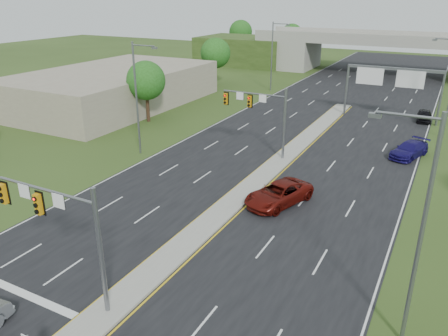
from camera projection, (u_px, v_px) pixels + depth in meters
name	position (u px, v px, depth m)	size (l,w,h in m)	color
ground	(108.00, 313.00, 22.27)	(240.00, 240.00, 0.00)	#2C4217
road	(313.00, 133.00, 51.00)	(24.00, 160.00, 0.02)	black
median	(275.00, 165.00, 41.11)	(2.00, 54.00, 0.16)	gray
lane_markings	(290.00, 147.00, 46.26)	(23.72, 160.00, 0.01)	gold
signal_mast_near	(62.00, 222.00, 21.43)	(6.62, 0.60, 7.00)	slate
signal_mast_far	(262.00, 110.00, 41.96)	(6.62, 0.60, 7.00)	slate
sign_gantry	(392.00, 79.00, 54.30)	(11.58, 0.44, 6.67)	slate
overpass	(382.00, 56.00, 86.62)	(80.00, 14.00, 8.10)	gray
lightpole_l_mid	(138.00, 94.00, 42.18)	(2.85, 0.25, 11.00)	slate
lightpole_l_far	(273.00, 53.00, 70.91)	(2.85, 0.25, 11.00)	slate
lightpole_r_near	(418.00, 225.00, 18.34)	(2.85, 0.25, 11.00)	slate
tree_l_near	(146.00, 81.00, 53.64)	(4.80, 4.80, 7.60)	#382316
tree_l_mid	(216.00, 53.00, 75.77)	(5.20, 5.20, 8.12)	#382316
tree_back_a	(241.00, 32.00, 113.73)	(6.00, 6.00, 8.85)	#382316
tree_back_b	(292.00, 35.00, 107.78)	(5.60, 5.60, 8.32)	#382316
commercial_building	(113.00, 88.00, 63.07)	(18.00, 30.00, 5.00)	gray
car_far_a	(279.00, 194.00, 33.49)	(2.74, 5.95, 1.65)	#580E08
car_far_b	(409.00, 150.00, 43.16)	(2.12, 5.21, 1.51)	#160E57
car_far_c	(424.00, 115.00, 55.38)	(1.71, 4.24, 1.44)	black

